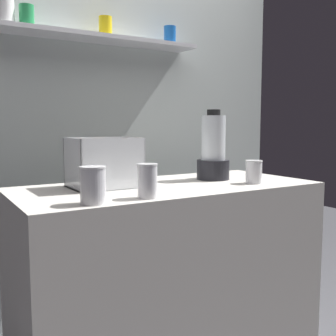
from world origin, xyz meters
TOP-DOWN VIEW (x-y plane):
  - counter at (0.00, 0.00)m, footprint 1.40×0.64m
  - back_wall_unit at (-0.00, 0.77)m, footprint 2.60×0.24m
  - carrot_display_bin at (-0.27, 0.09)m, footprint 0.29×0.24m
  - blender_pitcher at (0.30, 0.05)m, footprint 0.17×0.17m
  - juice_cup_pomegranate_far_left at (-0.46, -0.25)m, footprint 0.10×0.10m
  - juice_cup_pomegranate_left at (-0.24, -0.25)m, footprint 0.08×0.08m
  - juice_cup_orange_middle at (0.38, -0.16)m, footprint 0.08×0.08m

SIDE VIEW (x-z plane):
  - counter at x=0.00m, z-range 0.00..0.90m
  - juice_cup_orange_middle at x=0.38m, z-range 0.89..1.00m
  - juice_cup_pomegranate_far_left at x=-0.46m, z-range 0.89..1.02m
  - juice_cup_pomegranate_left at x=-0.24m, z-range 0.89..1.02m
  - carrot_display_bin at x=-0.27m, z-range 0.86..1.08m
  - blender_pitcher at x=0.30m, z-range 0.86..1.22m
  - back_wall_unit at x=0.00m, z-range 0.01..2.51m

